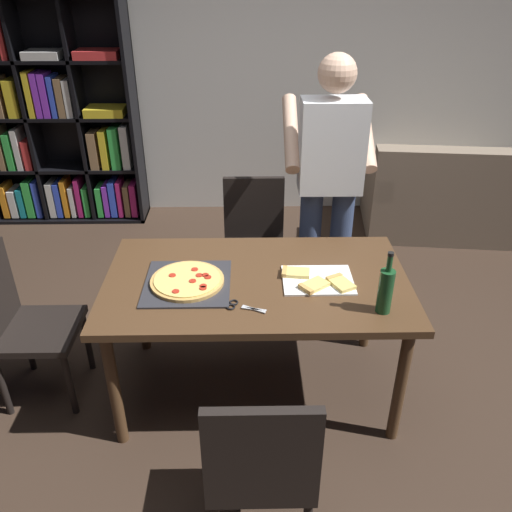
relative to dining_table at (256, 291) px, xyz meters
name	(u,v)px	position (x,y,z in m)	size (l,w,h in m)	color
ground_plane	(256,386)	(0.00, 0.00, -0.67)	(12.00, 12.00, 0.00)	#38281E
back_wall	(251,60)	(0.00, 2.60, 0.73)	(6.40, 0.10, 2.80)	silver
dining_table	(256,291)	(0.00, 0.00, 0.00)	(1.57, 0.91, 0.75)	#4C331E
chair_near_camera	(261,463)	(0.00, -0.94, -0.16)	(0.42, 0.42, 0.90)	black
chair_far_side	(254,235)	(0.00, 0.94, -0.16)	(0.42, 0.42, 0.90)	black
chair_left_end	(20,318)	(-1.27, 0.00, -0.16)	(0.42, 0.42, 0.90)	black
couch	(463,200)	(1.89, 1.99, -0.37)	(1.78, 1.03, 0.85)	gray
bookshelf	(56,125)	(-1.75, 2.37, 0.22)	(1.40, 0.35, 1.95)	black
person_serving_pizza	(329,181)	(0.46, 0.72, 0.33)	(0.55, 0.54, 1.75)	#38476B
pepperoni_pizza_on_tray	(187,281)	(-0.35, -0.04, 0.09)	(0.43, 0.43, 0.04)	#2D2D33
pizza_slices_on_towel	(317,280)	(0.31, -0.03, 0.09)	(0.37, 0.29, 0.03)	white
wine_bottle	(386,290)	(0.59, -0.29, 0.20)	(0.07, 0.07, 0.32)	#194723
kitchen_scissors	(240,306)	(-0.08, -0.25, 0.08)	(0.20, 0.12, 0.01)	silver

